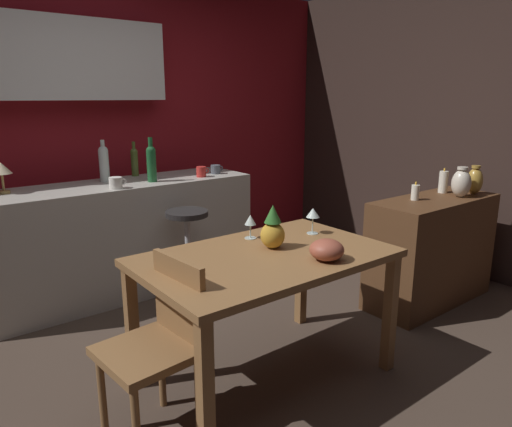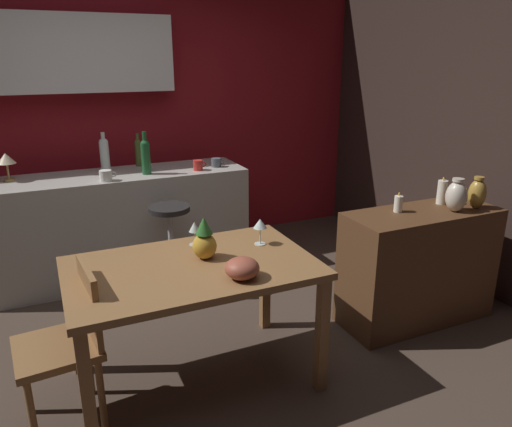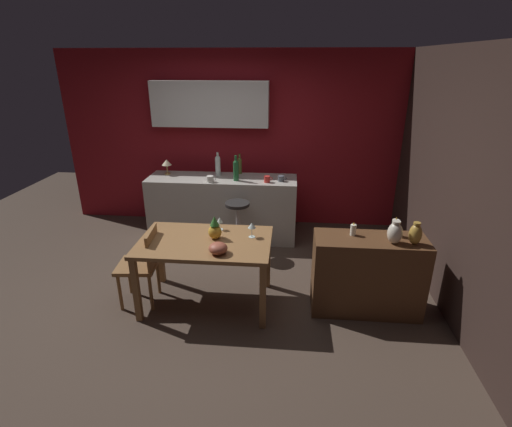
{
  "view_description": "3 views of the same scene",
  "coord_description": "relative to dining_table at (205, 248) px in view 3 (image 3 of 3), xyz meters",
  "views": [
    {
      "loc": [
        -1.47,
        -2.1,
        1.56
      ],
      "look_at": [
        0.31,
        0.19,
        0.84
      ],
      "focal_mm": 32.98,
      "sensor_mm": 36.0,
      "label": 1
    },
    {
      "loc": [
        -0.64,
        -2.6,
        1.83
      ],
      "look_at": [
        0.6,
        0.14,
        0.85
      ],
      "focal_mm": 33.9,
      "sensor_mm": 36.0,
      "label": 2
    },
    {
      "loc": [
        0.88,
        -3.71,
        2.46
      ],
      "look_at": [
        0.53,
        0.15,
        0.89
      ],
      "focal_mm": 27.0,
      "sensor_mm": 36.0,
      "label": 3
    }
  ],
  "objects": [
    {
      "name": "wall_side_right",
      "position": [
        2.51,
        0.54,
        0.65
      ],
      "size": [
        0.1,
        4.4,
        2.6
      ],
      "primitive_type": "cube",
      "color": "#33231E",
      "rests_on": "ground_plane"
    },
    {
      "name": "pillar_candle_short",
      "position": [
        1.49,
        0.09,
        0.22
      ],
      "size": [
        0.06,
        0.06,
        0.14
      ],
      "color": "white",
      "rests_on": "sideboard_cabinet"
    },
    {
      "name": "wine_bottle_green",
      "position": [
        0.11,
        1.57,
        0.41
      ],
      "size": [
        0.08,
        0.08,
        0.35
      ],
      "color": "#1E592D",
      "rests_on": "kitchen_counter"
    },
    {
      "name": "vase_brass",
      "position": [
        2.04,
        -0.06,
        0.27
      ],
      "size": [
        0.12,
        0.12,
        0.22
      ],
      "color": "#B78C38",
      "rests_on": "sideboard_cabinet"
    },
    {
      "name": "ground_plane",
      "position": [
        -0.04,
        0.24,
        -0.65
      ],
      "size": [
        9.0,
        9.0,
        0.0
      ],
      "primitive_type": "plane",
      "color": "#47382D"
    },
    {
      "name": "wine_bottle_olive",
      "position": [
        0.11,
        1.91,
        0.38
      ],
      "size": [
        0.06,
        0.06,
        0.29
      ],
      "color": "#475623",
      "rests_on": "kitchen_counter"
    },
    {
      "name": "chair_near_window",
      "position": [
        -0.66,
        -0.04,
        -0.18
      ],
      "size": [
        0.43,
        0.43,
        0.84
      ],
      "color": "olive",
      "rests_on": "ground_plane"
    },
    {
      "name": "bar_stool",
      "position": [
        0.17,
        1.16,
        -0.26
      ],
      "size": [
        0.34,
        0.34,
        0.73
      ],
      "color": "#262323",
      "rests_on": "ground_plane"
    },
    {
      "name": "wine_bottle_clear",
      "position": [
        -0.19,
        1.81,
        0.4
      ],
      "size": [
        0.08,
        0.08,
        0.33
      ],
      "color": "silver",
      "rests_on": "kitchen_counter"
    },
    {
      "name": "wine_glass_right",
      "position": [
        0.47,
        0.12,
        0.21
      ],
      "size": [
        0.08,
        0.08,
        0.16
      ],
      "color": "silver",
      "rests_on": "dining_table"
    },
    {
      "name": "fruit_bowl",
      "position": [
        0.19,
        -0.27,
        0.14
      ],
      "size": [
        0.18,
        0.18,
        0.11
      ],
      "primitive_type": "ellipsoid",
      "color": "#9E4C38",
      "rests_on": "dining_table"
    },
    {
      "name": "cup_white",
      "position": [
        -0.23,
        1.47,
        0.29
      ],
      "size": [
        0.13,
        0.1,
        0.08
      ],
      "color": "white",
      "rests_on": "kitchen_counter"
    },
    {
      "name": "pillar_candle_tall",
      "position": [
        1.89,
        0.12,
        0.25
      ],
      "size": [
        0.07,
        0.07,
        0.2
      ],
      "color": "white",
      "rests_on": "sideboard_cabinet"
    },
    {
      "name": "vase_ceramic_ivory",
      "position": [
        1.85,
        -0.05,
        0.28
      ],
      "size": [
        0.14,
        0.14,
        0.23
      ],
      "color": "beige",
      "rests_on": "sideboard_cabinet"
    },
    {
      "name": "cup_red",
      "position": [
        0.54,
        1.53,
        0.29
      ],
      "size": [
        0.12,
        0.08,
        0.09
      ],
      "color": "red",
      "rests_on": "kitchen_counter"
    },
    {
      "name": "counter_lamp",
      "position": [
        -0.92,
        1.77,
        0.41
      ],
      "size": [
        0.14,
        0.14,
        0.22
      ],
      "color": "#A58447",
      "rests_on": "kitchen_counter"
    },
    {
      "name": "sideboard_cabinet",
      "position": [
        1.66,
        0.03,
        -0.24
      ],
      "size": [
        1.1,
        0.44,
        0.82
      ],
      "primitive_type": "cube",
      "color": "#56351E",
      "rests_on": "ground_plane"
    },
    {
      "name": "kitchen_counter",
      "position": [
        -0.11,
        1.68,
        -0.2
      ],
      "size": [
        2.1,
        0.6,
        0.9
      ],
      "primitive_type": "cube",
      "color": "#B2ADA3",
      "rests_on": "ground_plane"
    },
    {
      "name": "wall_kitchen_back",
      "position": [
        -0.1,
        2.32,
        0.76
      ],
      "size": [
        5.2,
        0.33,
        2.6
      ],
      "color": "maroon",
      "rests_on": "ground_plane"
    },
    {
      "name": "wine_glass_left",
      "position": [
        0.11,
        0.28,
        0.19
      ],
      "size": [
        0.07,
        0.07,
        0.15
      ],
      "color": "silver",
      "rests_on": "dining_table"
    },
    {
      "name": "pineapple_centerpiece",
      "position": [
        0.1,
        0.06,
        0.19
      ],
      "size": [
        0.14,
        0.14,
        0.25
      ],
      "color": "gold",
      "rests_on": "dining_table"
    },
    {
      "name": "cup_slate",
      "position": [
        0.72,
        1.59,
        0.29
      ],
      "size": [
        0.12,
        0.08,
        0.08
      ],
      "color": "#515660",
      "rests_on": "kitchen_counter"
    },
    {
      "name": "dining_table",
      "position": [
        0.0,
        0.0,
        0.0
      ],
      "size": [
        1.34,
        0.84,
        0.74
      ],
      "color": "olive",
      "rests_on": "ground_plane"
    }
  ]
}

